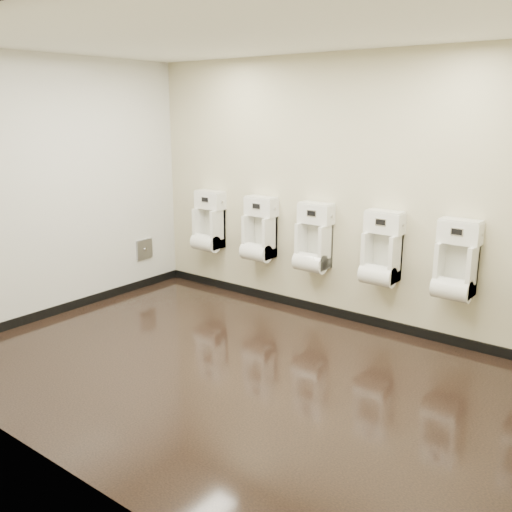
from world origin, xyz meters
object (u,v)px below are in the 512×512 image
at_px(access_panel, 144,249).
at_px(urinal_2, 313,243).
at_px(urinal_1, 259,234).
at_px(urinal_0, 208,226).
at_px(urinal_3, 381,254).
at_px(urinal_4, 456,266).

relative_size(access_panel, urinal_2, 0.34).
distance_m(urinal_1, urinal_2, 0.74).
bearing_deg(urinal_1, urinal_0, 180.00).
relative_size(urinal_1, urinal_2, 1.00).
bearing_deg(urinal_3, urinal_4, 0.00).
distance_m(access_panel, urinal_3, 3.11).
relative_size(urinal_1, urinal_4, 1.00).
relative_size(urinal_0, urinal_3, 1.00).
bearing_deg(urinal_4, urinal_0, 180.00).
bearing_deg(access_panel, urinal_1, 15.40).
relative_size(urinal_1, urinal_3, 1.00).
bearing_deg(urinal_0, urinal_3, 0.00).
bearing_deg(urinal_0, access_panel, -150.15).
distance_m(urinal_0, urinal_4, 3.08).
distance_m(urinal_3, urinal_4, 0.75).
xyz_separation_m(urinal_2, urinal_4, (1.55, 0.00, 0.00)).
height_order(access_panel, urinal_3, urinal_3).
xyz_separation_m(urinal_0, urinal_3, (2.34, 0.00, 0.00)).
relative_size(urinal_3, urinal_4, 1.00).
height_order(urinal_1, urinal_4, same).
height_order(urinal_0, urinal_2, same).
xyz_separation_m(urinal_0, urinal_2, (1.54, 0.00, 0.00)).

